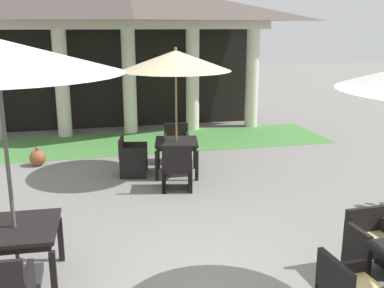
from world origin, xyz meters
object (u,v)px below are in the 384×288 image
patio_chair_mid_left_west (132,157)px  terracotta_urn (38,158)px  patio_chair_near_foreground_north (372,244)px  patio_chair_mid_left_south (177,169)px  patio_table_mid_left (176,145)px  patio_table_mid_right (15,234)px  patio_umbrella_mid_left (176,61)px  patio_chair_mid_left_north (176,145)px

patio_chair_mid_left_west → terracotta_urn: size_ratio=1.82×
patio_chair_near_foreground_north → terracotta_urn: (-4.51, 5.75, -0.22)m
patio_chair_mid_left_south → patio_chair_near_foreground_north: bearing=-52.2°
patio_chair_near_foreground_north → patio_table_mid_left: 4.72m
patio_chair_mid_left_south → patio_table_mid_right: size_ratio=0.90×
patio_chair_near_foreground_north → patio_table_mid_left: bearing=-72.9°
patio_table_mid_left → patio_umbrella_mid_left: patio_umbrella_mid_left is taller
patio_chair_mid_left_west → patio_chair_mid_left_south: patio_chair_mid_left_south is taller
patio_umbrella_mid_left → patio_chair_mid_left_west: bearing=169.2°
patio_chair_near_foreground_north → patio_umbrella_mid_left: (-1.61, 4.43, 1.96)m
patio_table_mid_right → terracotta_urn: 5.00m
patio_table_mid_left → patio_chair_mid_left_west: size_ratio=1.29×
patio_chair_mid_left_west → patio_table_mid_right: patio_chair_mid_left_west is taller
patio_table_mid_left → patio_umbrella_mid_left: bearing=69.4°
patio_chair_near_foreground_north → patio_umbrella_mid_left: size_ratio=0.31×
terracotta_urn → patio_table_mid_right: bearing=-87.5°
patio_umbrella_mid_left → patio_chair_mid_left_north: size_ratio=3.04×
patio_table_mid_left → terracotta_urn: bearing=155.5°
patio_chair_near_foreground_north → patio_chair_mid_left_north: bearing=-77.8°
terracotta_urn → patio_table_mid_left: bearing=-24.5°
patio_table_mid_left → patio_chair_mid_left_south: (-0.18, -0.92, -0.21)m
patio_table_mid_left → patio_umbrella_mid_left: size_ratio=0.39×
patio_chair_mid_left_west → patio_chair_mid_left_south: (0.73, -1.09, 0.03)m
patio_chair_near_foreground_north → patio_table_mid_right: bearing=-13.1°
patio_chair_near_foreground_north → patio_umbrella_mid_left: bearing=-72.9°
patio_chair_near_foreground_north → patio_chair_mid_left_north: patio_chair_mid_left_north is taller
patio_chair_mid_left_west → patio_chair_mid_left_north: patio_chair_mid_left_north is taller
patio_chair_mid_left_north → patio_chair_mid_left_west: bearing=45.1°
patio_chair_mid_left_north → patio_table_mid_right: (-2.86, -4.57, 0.24)m
patio_chair_mid_left_north → patio_umbrella_mid_left: bearing=90.0°
patio_chair_mid_left_north → terracotta_urn: patio_chair_mid_left_north is taller
terracotta_urn → patio_chair_near_foreground_north: bearing=-51.9°
patio_umbrella_mid_left → patio_chair_mid_left_west: (-0.91, 0.17, -1.97)m
patio_chair_mid_left_west → patio_table_mid_right: size_ratio=0.77×
patio_chair_mid_left_south → terracotta_urn: 3.53m
patio_umbrella_mid_left → patio_chair_mid_left_south: size_ratio=2.83×
patio_chair_mid_left_west → patio_chair_mid_left_north: bearing=135.1°
patio_umbrella_mid_left → patio_table_mid_right: (-2.69, -3.65, -1.71)m
patio_umbrella_mid_left → terracotta_urn: patio_umbrella_mid_left is taller
patio_umbrella_mid_left → terracotta_urn: 3.86m
patio_chair_mid_left_north → patio_table_mid_right: bearing=68.8°
patio_umbrella_mid_left → patio_table_mid_right: 4.85m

